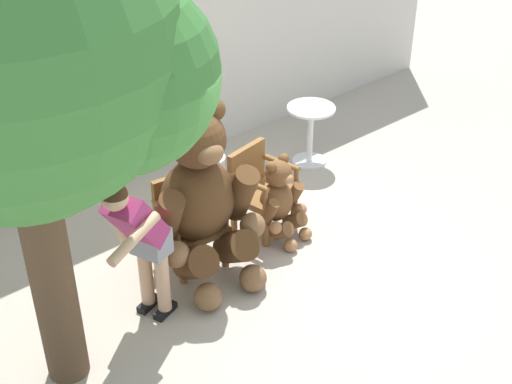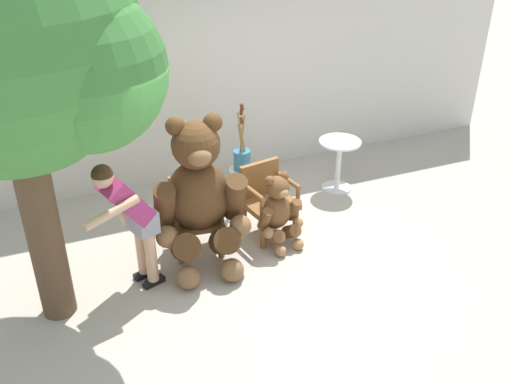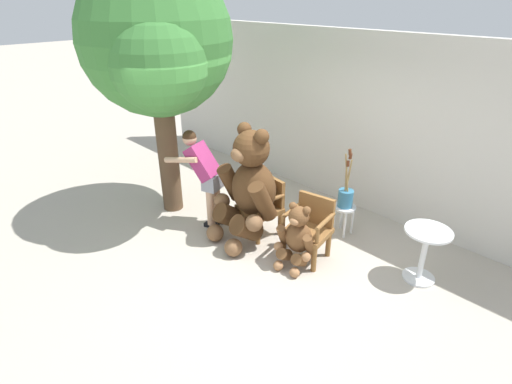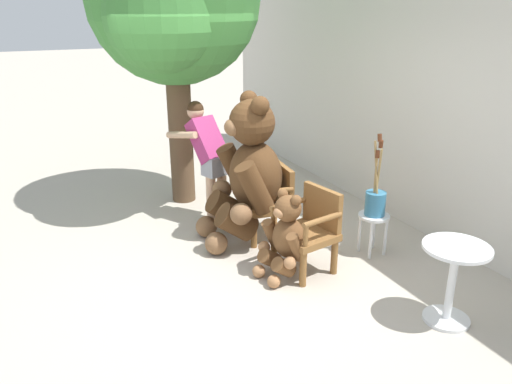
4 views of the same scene
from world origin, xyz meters
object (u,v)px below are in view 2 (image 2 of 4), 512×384
(person_visitor, at_px, (129,213))
(round_side_table, at_px, (339,159))
(teddy_bear_large, at_px, (199,195))
(wooden_chair_right, at_px, (267,198))
(wooden_chair_left, at_px, (195,213))
(patio_tree, at_px, (17,48))
(white_stool, at_px, (242,176))
(brush_bucket, at_px, (242,157))
(teddy_bear_small, at_px, (278,211))

(person_visitor, xyz_separation_m, round_side_table, (2.98, 1.07, -0.45))
(teddy_bear_large, bearing_deg, wooden_chair_right, 16.82)
(wooden_chair_left, xyz_separation_m, patio_tree, (-1.50, -0.61, 2.17))
(round_side_table, height_order, patio_tree, patio_tree)
(wooden_chair_right, relative_size, white_stool, 1.87)
(teddy_bear_large, relative_size, round_side_table, 2.37)
(brush_bucket, bearing_deg, patio_tree, -149.12)
(brush_bucket, bearing_deg, wooden_chair_left, -137.19)
(person_visitor, bearing_deg, teddy_bear_large, 13.20)
(wooden_chair_left, distance_m, wooden_chair_right, 0.88)
(wooden_chair_right, distance_m, round_side_table, 1.45)
(wooden_chair_left, distance_m, brush_bucket, 1.21)
(person_visitor, bearing_deg, wooden_chair_left, 29.86)
(person_visitor, distance_m, patio_tree, 1.88)
(wooden_chair_left, height_order, round_side_table, wooden_chair_left)
(wooden_chair_left, relative_size, wooden_chair_right, 1.00)
(white_stool, bearing_deg, brush_bucket, -104.40)
(wooden_chair_left, height_order, white_stool, wooden_chair_left)
(patio_tree, bearing_deg, wooden_chair_left, 22.03)
(wooden_chair_left, xyz_separation_m, brush_bucket, (0.88, 0.82, 0.17))
(wooden_chair_left, bearing_deg, white_stool, 42.84)
(wooden_chair_right, height_order, teddy_bear_large, teddy_bear_large)
(teddy_bear_large, height_order, person_visitor, teddy_bear_large)
(wooden_chair_right, relative_size, round_side_table, 1.19)
(patio_tree, bearing_deg, teddy_bear_small, 7.53)
(teddy_bear_large, bearing_deg, teddy_bear_small, -1.02)
(person_visitor, height_order, round_side_table, person_visitor)
(teddy_bear_large, bearing_deg, wooden_chair_left, 86.10)
(wooden_chair_left, relative_size, brush_bucket, 0.96)
(teddy_bear_large, relative_size, brush_bucket, 1.90)
(wooden_chair_left, xyz_separation_m, teddy_bear_small, (0.90, -0.29, -0.02))
(teddy_bear_small, height_order, round_side_table, teddy_bear_small)
(wooden_chair_right, xyz_separation_m, white_stool, (0.00, 0.82, -0.11))
(round_side_table, bearing_deg, teddy_bear_small, -145.17)
(teddy_bear_small, height_order, brush_bucket, brush_bucket)
(brush_bucket, bearing_deg, round_side_table, -8.87)
(person_visitor, relative_size, round_side_table, 2.07)
(round_side_table, xyz_separation_m, patio_tree, (-3.69, -1.22, 2.18))
(wooden_chair_left, height_order, wooden_chair_right, same)
(teddy_bear_large, height_order, round_side_table, teddy_bear_large)
(white_stool, bearing_deg, wooden_chair_left, -137.16)
(white_stool, relative_size, brush_bucket, 0.51)
(brush_bucket, distance_m, round_side_table, 1.34)
(brush_bucket, xyz_separation_m, patio_tree, (-2.38, -1.42, 1.99))
(teddy_bear_large, relative_size, teddy_bear_small, 1.91)
(patio_tree, bearing_deg, white_stool, 30.90)
(teddy_bear_large, distance_m, brush_bucket, 1.43)
(wooden_chair_right, distance_m, brush_bucket, 0.84)
(wooden_chair_right, bearing_deg, teddy_bear_large, -163.18)
(white_stool, relative_size, round_side_table, 0.64)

